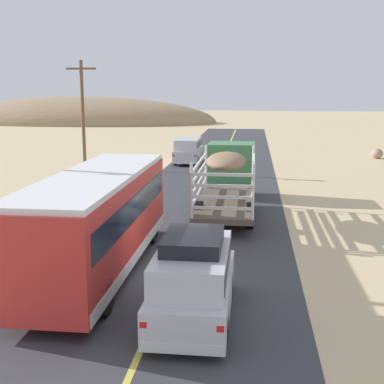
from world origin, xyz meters
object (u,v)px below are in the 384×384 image
at_px(suv_near, 193,278).
at_px(boulder_near_shoulder, 377,153).
at_px(bus, 98,219).
at_px(livestock_truck, 230,170).
at_px(car_far, 188,149).
at_px(power_pole_mid, 83,111).

relative_size(suv_near, boulder_near_shoulder, 4.02).
bearing_deg(bus, livestock_truck, 70.17).
xyz_separation_m(car_far, power_pole_mid, (-7.37, -3.25, 3.11)).
xyz_separation_m(livestock_truck, power_pole_mid, (-11.27, 11.12, 2.40)).
height_order(suv_near, livestock_truck, livestock_truck).
xyz_separation_m(bus, power_pole_mid, (-7.53, 21.49, 2.45)).
bearing_deg(bus, suv_near, -43.37).
bearing_deg(power_pole_mid, suv_near, -66.07).
bearing_deg(car_far, bus, -89.62).
distance_m(suv_near, bus, 4.79).
xyz_separation_m(car_far, boulder_near_shoulder, (15.48, 4.61, -0.66)).
relative_size(suv_near, bus, 0.46).
height_order(suv_near, power_pole_mid, power_pole_mid).
bearing_deg(bus, power_pole_mid, 109.31).
relative_size(livestock_truck, power_pole_mid, 1.24).
bearing_deg(car_far, boulder_near_shoulder, 16.57).
xyz_separation_m(power_pole_mid, boulder_near_shoulder, (22.85, 7.85, -3.77)).
bearing_deg(livestock_truck, power_pole_mid, 135.38).
height_order(livestock_truck, boulder_near_shoulder, livestock_truck).
bearing_deg(livestock_truck, suv_near, -91.19).
distance_m(bus, car_far, 24.75).
bearing_deg(boulder_near_shoulder, livestock_truck, -121.39).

